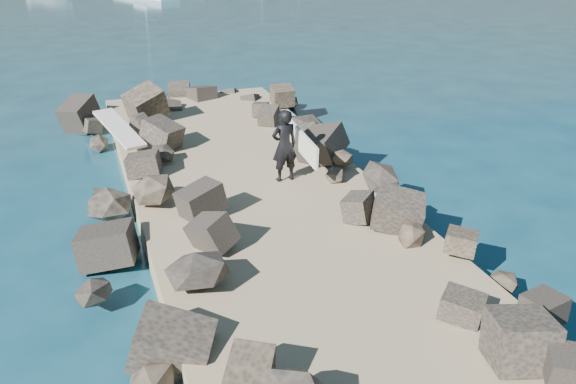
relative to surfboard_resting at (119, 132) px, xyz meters
name	(u,v)px	position (x,y,z in m)	size (l,w,h in m)	color
ground	(274,234)	(2.93, -5.69, -1.04)	(800.00, 800.00, 0.00)	#0F384C
jetty	(304,264)	(2.93, -7.69, -0.74)	(6.00, 26.00, 0.60)	#8C7759
riprap_left	(158,266)	(0.03, -7.19, -0.54)	(2.60, 22.00, 1.00)	black
riprap_right	(417,224)	(5.83, -7.19, -0.54)	(2.60, 22.00, 1.00)	black
surfboard_resting	(119,132)	(0.00, 0.00, 0.00)	(0.61, 2.44, 0.08)	beige
surfer_with_board	(287,145)	(3.82, -3.98, 0.50)	(0.85, 2.33, 1.88)	black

